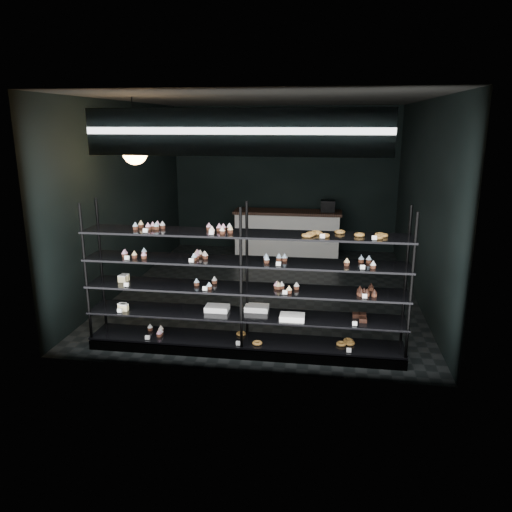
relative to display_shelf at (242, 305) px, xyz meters
name	(u,v)px	position (x,y,z in m)	size (l,w,h in m)	color
room	(268,199)	(0.03, 2.45, 0.97)	(5.01, 6.01, 3.20)	black
display_shelf	(242,305)	(0.00, 0.00, 0.00)	(4.00, 0.50, 1.91)	black
signage	(235,132)	(0.03, -0.48, 2.12)	(3.30, 0.05, 0.50)	#0E0C3F
pendant_lamp	(135,152)	(-1.65, 0.92, 1.82)	(0.34, 0.34, 0.90)	black
service_counter	(288,232)	(0.17, 4.95, -0.13)	(2.34, 0.65, 1.23)	silver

